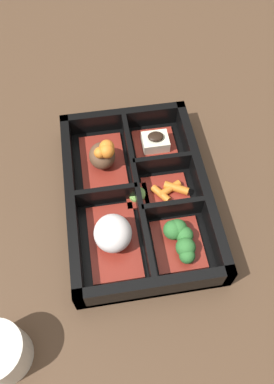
# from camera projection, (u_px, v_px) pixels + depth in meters

# --- Properties ---
(ground_plane) EXTENTS (3.00, 3.00, 0.00)m
(ground_plane) POSITION_uv_depth(u_px,v_px,m) (137.00, 200.00, 0.59)
(ground_plane) COLOR #4C3523
(bento_base) EXTENTS (0.31, 0.21, 0.01)m
(bento_base) POSITION_uv_depth(u_px,v_px,m) (137.00, 199.00, 0.59)
(bento_base) COLOR black
(bento_base) RESTS_ON ground_plane
(bento_rim) EXTENTS (0.31, 0.21, 0.05)m
(bento_rim) POSITION_uv_depth(u_px,v_px,m) (138.00, 192.00, 0.57)
(bento_rim) COLOR black
(bento_rim) RESTS_ON ground_plane
(bowl_rice) EXTENTS (0.12, 0.07, 0.05)m
(bowl_rice) POSITION_uv_depth(u_px,v_px,m) (113.00, 235.00, 0.52)
(bowl_rice) COLOR maroon
(bowl_rice) RESTS_ON bento_base
(bowl_stew) EXTENTS (0.12, 0.07, 0.06)m
(bowl_stew) POSITION_uv_depth(u_px,v_px,m) (103.00, 157.00, 0.59)
(bowl_stew) COLOR maroon
(bowl_stew) RESTS_ON bento_base
(bowl_greens) EXTENTS (0.08, 0.07, 0.03)m
(bowl_greens) POSITION_uv_depth(u_px,v_px,m) (180.00, 239.00, 0.53)
(bowl_greens) COLOR maroon
(bowl_greens) RESTS_ON bento_base
(bowl_carrots) EXTENTS (0.06, 0.07, 0.02)m
(bowl_carrots) POSITION_uv_depth(u_px,v_px,m) (167.00, 190.00, 0.58)
(bowl_carrots) COLOR maroon
(bowl_carrots) RESTS_ON bento_base
(bowl_tofu) EXTENTS (0.08, 0.07, 0.03)m
(bowl_tofu) POSITION_uv_depth(u_px,v_px,m) (155.00, 144.00, 0.62)
(bowl_tofu) COLOR maroon
(bowl_tofu) RESTS_ON bento_base
(bowl_pickles) EXTENTS (0.04, 0.04, 0.01)m
(bowl_pickles) POSITION_uv_depth(u_px,v_px,m) (136.00, 197.00, 0.57)
(bowl_pickles) COLOR maroon
(bowl_pickles) RESTS_ON bento_base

